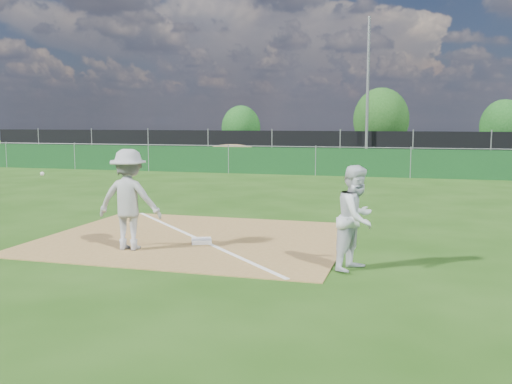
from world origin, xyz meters
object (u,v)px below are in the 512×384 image
at_px(car_mid, 333,146).
at_px(tree_mid, 381,120).
at_px(light_pole, 368,91).
at_px(tree_right, 504,126).
at_px(car_left, 239,145).
at_px(play_at_first, 129,200).
at_px(tree_left, 241,128).
at_px(first_base, 202,241).
at_px(car_right, 420,148).
at_px(runner, 357,218).

xyz_separation_m(car_mid, tree_mid, (2.74, 5.11, 1.74)).
height_order(light_pole, tree_right, light_pole).
bearing_deg(car_mid, car_left, 126.72).
relative_size(light_pole, tree_mid, 1.68).
bearing_deg(car_left, play_at_first, -161.08).
bearing_deg(car_mid, play_at_first, -155.51).
height_order(light_pole, tree_left, light_pole).
height_order(first_base, car_right, car_right).
bearing_deg(tree_left, car_right, -17.13).
distance_m(light_pole, tree_left, 14.48).
distance_m(first_base, play_at_first, 1.63).
distance_m(first_base, runner, 3.37).
bearing_deg(car_mid, runner, -147.30).
bearing_deg(first_base, play_at_first, -141.44).
xyz_separation_m(first_base, car_right, (4.13, 27.85, 0.62)).
relative_size(car_right, tree_right, 1.19).
relative_size(runner, tree_mid, 0.35).
bearing_deg(first_base, tree_mid, 87.71).
xyz_separation_m(car_right, tree_left, (-13.32, 4.11, 1.15)).
height_order(first_base, tree_mid, tree_mid).
bearing_deg(car_left, light_pole, -109.51).
xyz_separation_m(first_base, runner, (3.08, -1.12, 0.78)).
distance_m(light_pole, runner, 23.53).
relative_size(car_right, tree_mid, 0.96).
xyz_separation_m(light_pole, car_left, (-8.71, 4.07, -3.24)).
height_order(first_base, tree_right, tree_right).
relative_size(car_left, car_mid, 1.01).
bearing_deg(tree_right, runner, -100.93).
bearing_deg(runner, car_right, 20.03).
xyz_separation_m(play_at_first, tree_left, (-8.12, 32.81, 0.88)).
relative_size(play_at_first, runner, 1.56).
height_order(play_at_first, car_right, play_at_first).
relative_size(play_at_first, tree_left, 0.74).
bearing_deg(light_pole, play_at_first, -95.66).
bearing_deg(tree_mid, car_right, -59.76).
distance_m(car_mid, car_right, 5.57).
bearing_deg(tree_left, play_at_first, -76.10).
xyz_separation_m(car_right, tree_mid, (-2.82, 4.84, 1.78)).
bearing_deg(runner, car_mid, 31.04).
height_order(play_at_first, tree_mid, tree_mid).
relative_size(first_base, car_left, 0.09).
distance_m(tree_mid, tree_right, 8.45).
xyz_separation_m(light_pole, play_at_first, (-2.28, -22.97, -3.06)).
bearing_deg(light_pole, tree_mid, 89.45).
distance_m(car_left, tree_mid, 11.08).
bearing_deg(first_base, car_right, 81.56).
xyz_separation_m(tree_mid, tree_right, (8.41, 0.57, -0.47)).
bearing_deg(tree_right, light_pole, -127.40).
height_order(light_pole, car_left, light_pole).
bearing_deg(play_at_first, first_base, 38.56).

